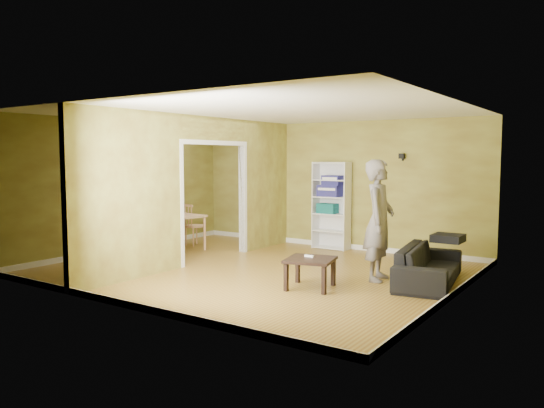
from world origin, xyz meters
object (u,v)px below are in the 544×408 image
at_px(person, 379,210).
at_px(chair_far, 195,225).
at_px(chair_near, 154,228).
at_px(dining_table, 175,218).
at_px(bookshelf, 332,205).
at_px(sofa, 429,259).
at_px(chair_left, 147,225).
at_px(coffee_table, 310,263).

xyz_separation_m(person, chair_far, (-4.51, 0.82, -0.63)).
bearing_deg(chair_near, dining_table, 90.44).
relative_size(bookshelf, dining_table, 1.56).
height_order(sofa, dining_table, sofa).
distance_m(person, chair_near, 4.57).
xyz_separation_m(person, chair_left, (-5.34, 0.22, -0.65)).
relative_size(person, chair_left, 2.49).
bearing_deg(sofa, person, 99.09).
bearing_deg(chair_far, dining_table, 102.61).
bearing_deg(bookshelf, sofa, -36.18).
xyz_separation_m(sofa, dining_table, (-5.22, 0.01, 0.27)).
distance_m(sofa, person, 1.03).
height_order(person, chair_left, person).
bearing_deg(person, dining_table, 77.04).
xyz_separation_m(sofa, chair_left, (-6.04, -0.00, 0.07)).
bearing_deg(chair_near, chair_left, 146.35).
xyz_separation_m(chair_left, chair_near, (0.81, -0.57, 0.06)).
bearing_deg(chair_far, bookshelf, -140.09).
distance_m(dining_table, chair_far, 0.62).
relative_size(bookshelf, chair_far, 2.00).
relative_size(chair_left, chair_near, 0.88).
distance_m(sofa, chair_left, 6.04).
relative_size(sofa, chair_far, 2.14).
relative_size(person, chair_near, 2.19).
distance_m(dining_table, chair_left, 0.85).
xyz_separation_m(coffee_table, chair_left, (-4.73, 1.26, 0.06)).
relative_size(person, dining_table, 1.89).
relative_size(sofa, dining_table, 1.67).
relative_size(chair_left, chair_far, 0.97).
relative_size(person, bookshelf, 1.21).
relative_size(sofa, chair_left, 2.20).
bearing_deg(chair_left, chair_far, 136.42).
height_order(bookshelf, dining_table, bookshelf).
xyz_separation_m(coffee_table, chair_near, (-3.92, 0.69, 0.12)).
bearing_deg(sofa, bookshelf, 45.09).
bearing_deg(sofa, dining_table, 81.21).
bearing_deg(coffee_table, bookshelf, 112.49).
relative_size(bookshelf, chair_near, 1.81).
distance_m(sofa, dining_table, 5.23).
distance_m(chair_left, chair_near, 0.99).
xyz_separation_m(sofa, chair_far, (-5.22, 0.60, 0.08)).
xyz_separation_m(sofa, person, (-0.71, -0.23, 0.72)).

